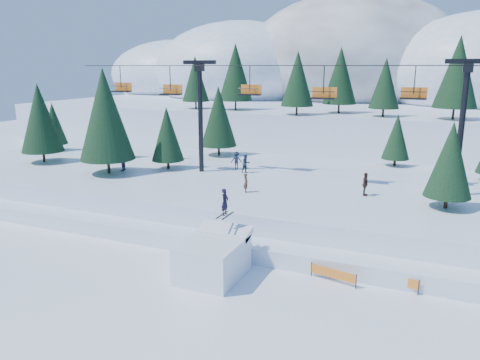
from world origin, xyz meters
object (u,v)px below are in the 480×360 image
at_px(jump_kicker, 213,257).
at_px(banner_near, 333,274).
at_px(banner_far, 394,279).
at_px(chairlift, 308,102).

bearing_deg(jump_kicker, banner_near, 16.33).
xyz_separation_m(jump_kicker, banner_near, (6.75, 1.98, -0.69)).
bearing_deg(banner_near, banner_far, 11.95).
bearing_deg(banner_far, chairlift, 124.28).
height_order(banner_near, banner_far, same).
distance_m(jump_kicker, banner_near, 7.07).
distance_m(jump_kicker, banner_far, 10.44).
height_order(chairlift, banner_near, chairlift).
height_order(jump_kicker, banner_near, jump_kicker).
height_order(jump_kicker, banner_far, jump_kicker).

